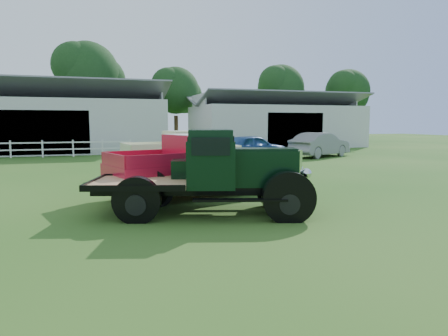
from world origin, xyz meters
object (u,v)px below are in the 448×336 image
object	(u,v)px
vintage_flatbed	(207,172)
white_pickup	(182,154)
red_pickup	(193,165)
misc_car_grey	(320,145)
misc_car_blue	(253,147)

from	to	relation	value
vintage_flatbed	white_pickup	bearing A→B (deg)	99.54
red_pickup	misc_car_grey	xyz separation A→B (m)	(12.07, 11.92, -0.18)
vintage_flatbed	misc_car_grey	bearing A→B (deg)	66.50
vintage_flatbed	misc_car_grey	distance (m)	19.08
white_pickup	misc_car_grey	bearing A→B (deg)	21.36
misc_car_blue	misc_car_grey	bearing A→B (deg)	-104.49
white_pickup	misc_car_grey	xyz separation A→B (m)	(11.33, 6.70, -0.14)
misc_car_grey	white_pickup	bearing A→B (deg)	94.89
red_pickup	vintage_flatbed	bearing A→B (deg)	-112.02
red_pickup	misc_car_blue	distance (m)	13.53
red_pickup	white_pickup	size ratio (longest dim) A/B	1.04
white_pickup	misc_car_grey	world-z (taller)	white_pickup
red_pickup	white_pickup	bearing A→B (deg)	65.24
misc_car_grey	vintage_flatbed	bearing A→B (deg)	114.07
white_pickup	misc_car_grey	distance (m)	13.16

